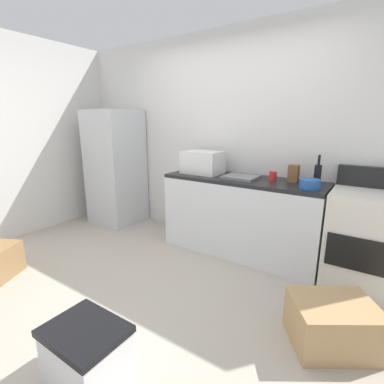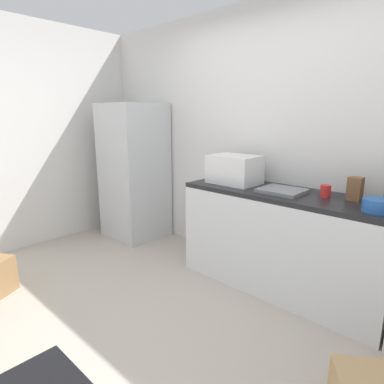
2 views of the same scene
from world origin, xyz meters
name	(u,v)px [view 2 (image 2 of 2)]	position (x,y,z in m)	size (l,w,h in m)	color
ground_plane	(159,335)	(0.00, 0.00, 0.00)	(6.00, 6.00, 0.00)	#B2A899
wall_back	(277,141)	(0.00, 1.55, 1.30)	(5.00, 0.10, 2.60)	silver
wall_left	(13,137)	(-2.45, 0.00, 1.30)	(0.10, 3.20, 2.60)	silver
kitchen_counter	(282,241)	(0.30, 1.20, 0.45)	(1.80, 0.60, 0.90)	silver
refrigerator	(134,172)	(-1.75, 1.15, 0.84)	(0.68, 0.66, 1.68)	silver
microwave	(235,169)	(-0.24, 1.21, 1.04)	(0.46, 0.34, 0.27)	white
sink_basin	(282,191)	(0.29, 1.17, 0.92)	(0.36, 0.32, 0.03)	slate
coffee_mug	(325,191)	(0.62, 1.25, 0.95)	(0.08, 0.08, 0.10)	red
knife_block	(355,189)	(0.82, 1.31, 0.99)	(0.10, 0.10, 0.18)	brown
mixing_bowl	(377,205)	(1.04, 1.08, 0.95)	(0.19, 0.19, 0.09)	#2659A5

